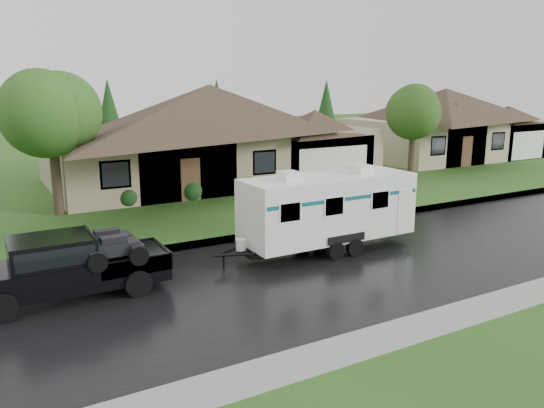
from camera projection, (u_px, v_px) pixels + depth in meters
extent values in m
plane|color=#32581B|center=(315.00, 247.00, 19.13)|extent=(140.00, 140.00, 0.00)
cube|color=black|center=(349.00, 263.00, 17.43)|extent=(140.00, 8.00, 0.01)
cube|color=gray|center=(283.00, 231.00, 21.02)|extent=(140.00, 0.50, 0.15)
cube|color=#32581B|center=(174.00, 181.00, 31.83)|extent=(140.00, 26.00, 0.15)
cube|color=tan|center=(211.00, 155.00, 31.60)|extent=(18.00, 10.00, 3.00)
pyramid|color=#37281E|center=(209.00, 84.00, 30.69)|extent=(19.44, 10.80, 2.60)
cube|color=tan|center=(314.00, 157.00, 31.69)|extent=(5.76, 4.00, 2.70)
cube|color=tan|center=(443.00, 138.00, 41.67)|extent=(14.00, 9.00, 3.00)
pyramid|color=#37281E|center=(447.00, 88.00, 40.84)|extent=(15.12, 9.72, 2.30)
cube|color=tan|center=(506.00, 140.00, 41.62)|extent=(4.48, 4.00, 2.70)
cylinder|color=#382B1E|center=(57.00, 184.00, 23.09)|extent=(0.42, 0.42, 2.69)
sphere|color=#397024|center=(51.00, 116.00, 22.44)|extent=(3.72, 3.72, 3.72)
cylinder|color=#382B1E|center=(411.00, 157.00, 32.66)|extent=(0.40, 0.40, 2.49)
sphere|color=#36611F|center=(414.00, 112.00, 32.05)|extent=(3.43, 3.43, 3.43)
sphere|color=#143814|center=(127.00, 196.00, 24.79)|extent=(1.00, 1.00, 1.00)
sphere|color=#143814|center=(191.00, 189.00, 26.31)|extent=(1.00, 1.00, 1.00)
sphere|color=#143814|center=(247.00, 184.00, 27.83)|extent=(1.00, 1.00, 1.00)
sphere|color=#143814|center=(298.00, 178.00, 29.35)|extent=(1.00, 1.00, 1.00)
sphere|color=#143814|center=(343.00, 174.00, 30.88)|extent=(1.00, 1.00, 1.00)
cube|color=black|center=(68.00, 273.00, 14.50)|extent=(5.32, 1.77, 0.76)
cube|color=black|center=(52.00, 252.00, 14.18)|extent=(2.13, 1.67, 0.80)
cube|color=black|center=(52.00, 250.00, 14.17)|extent=(1.95, 1.70, 0.49)
cube|color=black|center=(129.00, 258.00, 15.27)|extent=(1.95, 1.68, 0.05)
cylinder|color=black|center=(3.00, 308.00, 13.02)|extent=(0.74, 0.28, 0.74)
cylinder|color=black|center=(138.00, 283.00, 14.64)|extent=(0.74, 0.28, 0.74)
cylinder|color=black|center=(122.00, 265.00, 16.12)|extent=(0.74, 0.28, 0.74)
cube|color=white|center=(328.00, 207.00, 18.50)|extent=(6.21, 2.13, 2.17)
cube|color=black|center=(327.00, 240.00, 18.77)|extent=(6.56, 1.06, 0.12)
cube|color=#0D5461|center=(328.00, 193.00, 18.40)|extent=(6.08, 2.15, 0.12)
cube|color=white|center=(289.00, 176.00, 17.46)|extent=(0.62, 0.71, 0.28)
cube|color=white|center=(361.00, 169.00, 18.92)|extent=(0.62, 0.71, 0.28)
cylinder|color=black|center=(336.00, 251.00, 17.70)|extent=(0.62, 0.21, 0.62)
cylinder|color=black|center=(302.00, 236.00, 19.48)|extent=(0.62, 0.21, 0.62)
cylinder|color=black|center=(355.00, 247.00, 18.09)|extent=(0.62, 0.21, 0.62)
cylinder|color=black|center=(320.00, 233.00, 19.86)|extent=(0.62, 0.21, 0.62)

